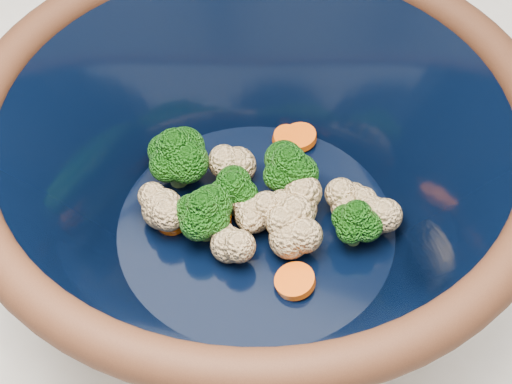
# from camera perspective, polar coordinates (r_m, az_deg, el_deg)

# --- Properties ---
(mixing_bowl) EXTENTS (0.47, 0.47, 0.16)m
(mixing_bowl) POSITION_cam_1_polar(r_m,az_deg,el_deg) (0.49, 0.00, 1.18)
(mixing_bowl) COLOR black
(mixing_bowl) RESTS_ON counter
(vegetable_pile) EXTENTS (0.19, 0.16, 0.06)m
(vegetable_pile) POSITION_cam_1_polar(r_m,az_deg,el_deg) (0.52, -0.25, -0.07)
(vegetable_pile) COLOR #608442
(vegetable_pile) RESTS_ON mixing_bowl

